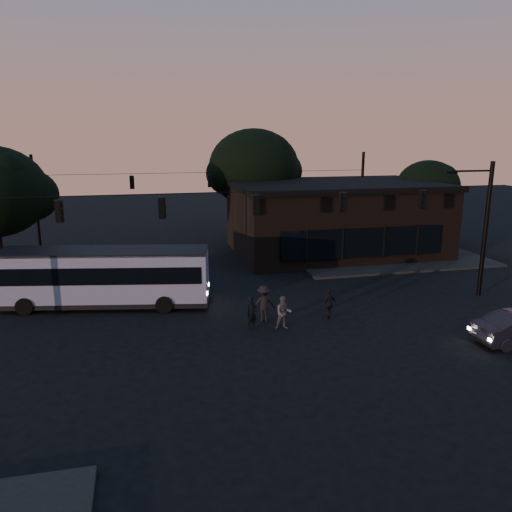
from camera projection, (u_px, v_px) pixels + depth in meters
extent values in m
plane|color=black|center=(277.00, 344.00, 21.69)|extent=(120.00, 120.00, 0.00)
cube|color=black|center=(381.00, 255.00, 37.57)|extent=(14.00, 10.00, 0.15)
cube|color=black|center=(7.00, 276.00, 31.83)|extent=(14.00, 10.00, 0.15)
cube|color=black|center=(335.00, 220.00, 38.23)|extent=(15.00, 10.00, 5.00)
cube|color=black|center=(336.00, 185.00, 37.60)|extent=(15.40, 10.40, 0.40)
cube|color=black|center=(363.00, 243.00, 33.55)|extent=(11.50, 0.18, 2.00)
cylinder|color=black|center=(254.00, 217.00, 42.93)|extent=(0.44, 0.44, 4.00)
ellipsoid|color=black|center=(254.00, 168.00, 41.94)|extent=(7.60, 7.60, 6.46)
cylinder|color=black|center=(425.00, 224.00, 42.35)|extent=(0.44, 0.44, 3.00)
ellipsoid|color=black|center=(428.00, 187.00, 41.61)|extent=(5.20, 5.20, 4.42)
cylinder|color=black|center=(0.00, 254.00, 30.48)|extent=(0.44, 0.44, 3.60)
cylinder|color=black|center=(485.00, 230.00, 27.47)|extent=(0.24, 0.24, 7.50)
cylinder|color=black|center=(256.00, 192.00, 24.02)|extent=(26.00, 0.03, 0.03)
cube|color=black|center=(59.00, 211.00, 22.18)|extent=(0.34, 0.30, 1.00)
cube|color=black|center=(162.00, 208.00, 23.18)|extent=(0.34, 0.30, 1.00)
cube|color=black|center=(256.00, 205.00, 24.17)|extent=(0.34, 0.30, 1.00)
cube|color=black|center=(343.00, 202.00, 25.16)|extent=(0.34, 0.30, 1.00)
cube|color=black|center=(423.00, 200.00, 26.16)|extent=(0.34, 0.30, 1.00)
cylinder|color=black|center=(36.00, 206.00, 36.87)|extent=(0.24, 0.24, 7.50)
cylinder|color=black|center=(361.00, 197.00, 42.61)|extent=(0.24, 0.24, 7.50)
cylinder|color=black|center=(210.00, 172.00, 39.21)|extent=(26.00, 0.03, 0.03)
cube|color=black|center=(132.00, 182.00, 38.04)|extent=(0.34, 0.30, 1.00)
cube|color=black|center=(210.00, 181.00, 39.36)|extent=(0.34, 0.30, 1.00)
cube|color=black|center=(283.00, 179.00, 40.69)|extent=(0.34, 0.30, 1.00)
cube|color=#8589A9|center=(104.00, 275.00, 26.16)|extent=(11.05, 4.43, 2.55)
cube|color=black|center=(104.00, 270.00, 26.10)|extent=(10.63, 4.39, 0.88)
cube|color=black|center=(103.00, 251.00, 25.86)|extent=(11.05, 4.43, 0.15)
cube|color=black|center=(106.00, 300.00, 26.48)|extent=(11.16, 4.51, 0.24)
cylinder|color=black|center=(24.00, 307.00, 25.12)|extent=(0.91, 0.41, 0.88)
cylinder|color=black|center=(43.00, 292.00, 27.50)|extent=(0.91, 0.41, 0.88)
cylinder|color=black|center=(164.00, 305.00, 25.39)|extent=(0.91, 0.41, 0.88)
cylinder|color=black|center=(170.00, 290.00, 27.77)|extent=(0.91, 0.41, 0.88)
imported|color=black|center=(251.00, 313.00, 23.13)|extent=(0.68, 0.57, 1.60)
imported|color=#544E4C|center=(284.00, 313.00, 23.22)|extent=(0.83, 0.67, 1.59)
imported|color=black|center=(329.00, 304.00, 24.49)|extent=(0.98, 0.71, 1.55)
imported|color=black|center=(264.00, 303.00, 24.18)|extent=(1.20, 0.75, 1.79)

